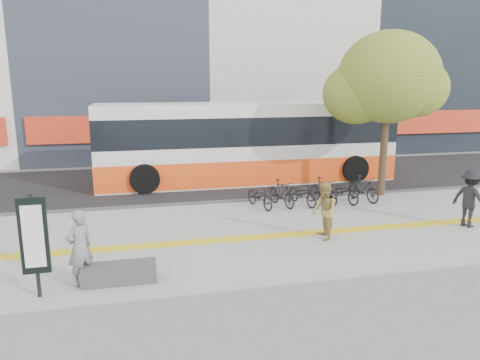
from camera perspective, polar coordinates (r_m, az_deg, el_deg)
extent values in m
plane|color=slate|center=(11.91, -1.96, -9.56)|extent=(120.00, 120.00, 0.00)
cube|color=gray|center=(13.28, -3.23, -7.05)|extent=(40.00, 7.00, 0.08)
cube|color=gold|center=(12.80, -2.84, -7.58)|extent=(40.00, 0.45, 0.01)
cube|color=black|center=(20.45, -6.87, -0.25)|extent=(40.00, 8.00, 0.06)
cube|color=#39393B|center=(16.58, -5.33, -3.03)|extent=(40.00, 0.25, 0.14)
cube|color=red|center=(25.36, -3.75, 6.75)|extent=(19.00, 0.50, 1.40)
cube|color=#39393B|center=(10.51, -14.96, -11.28)|extent=(1.60, 0.45, 0.45)
cylinder|color=black|center=(10.12, -24.45, -7.61)|extent=(0.08, 0.08, 2.20)
cube|color=black|center=(10.05, -24.56, -6.43)|extent=(0.55, 0.08, 1.60)
cube|color=white|center=(10.00, -24.61, -6.52)|extent=(0.40, 0.02, 1.30)
cylinder|color=#382819|center=(18.34, 17.61, 3.07)|extent=(0.28, 0.28, 3.20)
ellipsoid|color=#4B7025|center=(18.13, 18.22, 12.21)|extent=(3.80, 3.80, 3.42)
ellipsoid|color=#4B7025|center=(18.09, 14.51, 10.53)|extent=(2.60, 2.60, 2.34)
ellipsoid|color=#4B7025|center=(18.28, 21.25, 10.74)|extent=(2.40, 2.40, 2.16)
ellipsoid|color=#4B7025|center=(19.00, 17.91, 14.63)|extent=(2.20, 2.20, 1.98)
cube|color=silver|center=(20.13, 0.96, 4.76)|extent=(13.04, 2.72, 3.48)
cube|color=#F24D16|center=(20.31, 0.94, 1.56)|extent=(13.06, 2.74, 1.09)
cube|color=black|center=(20.06, 0.96, 6.45)|extent=(13.06, 2.74, 1.19)
cylinder|color=black|center=(18.39, -11.92, 0.16)|extent=(1.19, 0.38, 1.19)
cylinder|color=black|center=(21.05, -12.11, 1.67)|extent=(1.19, 0.38, 1.19)
cylinder|color=black|center=(20.66, 14.26, 1.37)|extent=(1.19, 0.38, 1.19)
cylinder|color=black|center=(23.07, 11.18, 2.62)|extent=(1.19, 0.38, 1.19)
imported|color=black|center=(15.92, 2.54, -2.00)|extent=(0.98, 1.72, 0.85)
imported|color=black|center=(16.14, 5.27, -1.68)|extent=(0.85, 1.64, 0.95)
imported|color=black|center=(16.42, 7.91, -1.68)|extent=(0.98, 1.72, 0.85)
imported|color=black|center=(16.70, 10.47, -1.36)|extent=(0.85, 1.64, 0.95)
imported|color=black|center=(17.04, 12.93, -1.35)|extent=(0.98, 1.72, 0.85)
imported|color=black|center=(17.39, 15.30, -1.05)|extent=(0.85, 1.64, 0.95)
imported|color=black|center=(10.44, -19.56, -8.07)|extent=(0.73, 0.70, 1.69)
imported|color=olive|center=(12.88, 10.57, -3.88)|extent=(0.70, 0.85, 1.63)
imported|color=black|center=(15.43, 27.04, -2.06)|extent=(0.99, 1.30, 1.78)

